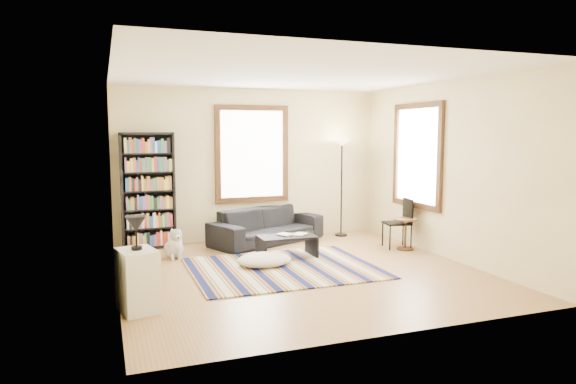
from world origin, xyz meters
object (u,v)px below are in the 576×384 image
object	(u,v)px
floor_cushion	(264,260)
side_table	(405,234)
folding_chair	(397,223)
sofa	(267,226)
coffee_table	(287,247)
dog	(173,243)
white_cabinet	(138,281)
floor_lamp	(341,188)
bookshelf	(148,191)

from	to	relation	value
floor_cushion	side_table	distance (m)	2.62
side_table	folding_chair	size ratio (longest dim) A/B	0.63
sofa	folding_chair	size ratio (longest dim) A/B	2.49
coffee_table	dog	xyz separation A→B (m)	(-1.71, 0.60, 0.07)
sofa	white_cabinet	distance (m)	3.86
coffee_table	floor_cushion	bearing A→B (deg)	-142.12
coffee_table	folding_chair	world-z (taller)	folding_chair
floor_lamp	floor_cushion	bearing A→B (deg)	-140.74
floor_lamp	sofa	bearing A→B (deg)	-176.29
coffee_table	floor_lamp	xyz separation A→B (m)	(1.59, 1.32, 0.75)
sofa	bookshelf	bearing A→B (deg)	149.05
sofa	dog	world-z (taller)	sofa
floor_cushion	dog	distance (m)	1.57
coffee_table	side_table	world-z (taller)	side_table
bookshelf	coffee_table	size ratio (longest dim) A/B	2.22
coffee_table	dog	size ratio (longest dim) A/B	1.83
sofa	coffee_table	size ratio (longest dim) A/B	2.38
sofa	coffee_table	xyz separation A→B (m)	(-0.05, -1.22, -0.13)
white_cabinet	side_table	bearing A→B (deg)	6.83
bookshelf	floor_lamp	world-z (taller)	bookshelf
side_table	floor_cushion	bearing A→B (deg)	-174.60
floor_cushion	floor_lamp	size ratio (longest dim) A/B	0.44
bookshelf	side_table	xyz separation A→B (m)	(4.10, -1.63, -0.73)
floor_lamp	dog	size ratio (longest dim) A/B	3.77
folding_chair	dog	bearing A→B (deg)	-178.17
floor_lamp	dog	xyz separation A→B (m)	(-3.30, -0.73, -0.68)
floor_cushion	white_cabinet	bearing A→B (deg)	-144.12
side_table	white_cabinet	xyz separation A→B (m)	(-4.50, -1.62, 0.08)
bookshelf	white_cabinet	distance (m)	3.34
sofa	white_cabinet	bearing A→B (deg)	-152.82
folding_chair	white_cabinet	xyz separation A→B (m)	(-4.45, -1.81, -0.08)
floor_cushion	folding_chair	world-z (taller)	folding_chair
floor_cushion	side_table	world-z (taller)	side_table
folding_chair	dog	world-z (taller)	folding_chair
sofa	folding_chair	bearing A→B (deg)	-53.79
white_cabinet	dog	world-z (taller)	white_cabinet
bookshelf	white_cabinet	bearing A→B (deg)	-96.93
coffee_table	floor_cushion	distance (m)	0.63
sofa	side_table	distance (m)	2.46
floor_cushion	white_cabinet	world-z (taller)	white_cabinet
bookshelf	floor_lamp	bearing A→B (deg)	-2.71
bookshelf	floor_lamp	size ratio (longest dim) A/B	1.08
sofa	floor_lamp	world-z (taller)	floor_lamp
coffee_table	floor_cushion	xyz separation A→B (m)	(-0.50, -0.39, -0.08)
coffee_table	side_table	bearing A→B (deg)	-3.83
dog	sofa	bearing A→B (deg)	12.22
side_table	white_cabinet	size ratio (longest dim) A/B	0.77
coffee_table	floor_cushion	size ratio (longest dim) A/B	1.10
bookshelf	floor_lamp	distance (m)	3.60
coffee_table	folding_chair	xyz separation A→B (m)	(2.05, 0.05, 0.25)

